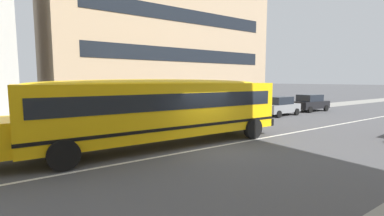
% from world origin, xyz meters
% --- Properties ---
extents(ground_plane, '(400.00, 400.00, 0.00)m').
position_xyz_m(ground_plane, '(0.00, 0.00, 0.00)').
color(ground_plane, '#4C4C4F').
extents(sidewalk_far, '(120.00, 3.00, 0.01)m').
position_xyz_m(sidewalk_far, '(0.00, 8.17, 0.01)').
color(sidewalk_far, gray).
rests_on(sidewalk_far, ground_plane).
extents(lane_centreline, '(110.00, 0.16, 0.01)m').
position_xyz_m(lane_centreline, '(0.00, 0.00, 0.00)').
color(lane_centreline, silver).
rests_on(lane_centreline, ground_plane).
extents(school_bus, '(13.76, 3.39, 3.07)m').
position_xyz_m(school_bus, '(-1.68, 1.62, 1.82)').
color(school_bus, yellow).
rests_on(school_bus, ground_plane).
extents(parked_car_grey_mid_block, '(3.99, 2.07, 1.64)m').
position_xyz_m(parked_car_grey_mid_block, '(11.69, 5.31, 0.84)').
color(parked_car_grey_mid_block, gray).
rests_on(parked_car_grey_mid_block, ground_plane).
extents(parked_car_black_far_corner, '(3.95, 1.98, 1.64)m').
position_xyz_m(parked_car_black_far_corner, '(16.89, 5.66, 0.84)').
color(parked_car_black_far_corner, black).
rests_on(parked_car_black_far_corner, ground_plane).
extents(apartment_block_far_centre, '(19.89, 13.68, 13.30)m').
position_xyz_m(apartment_block_far_centre, '(4.98, 16.49, 6.65)').
color(apartment_block_far_centre, tan).
rests_on(apartment_block_far_centre, ground_plane).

